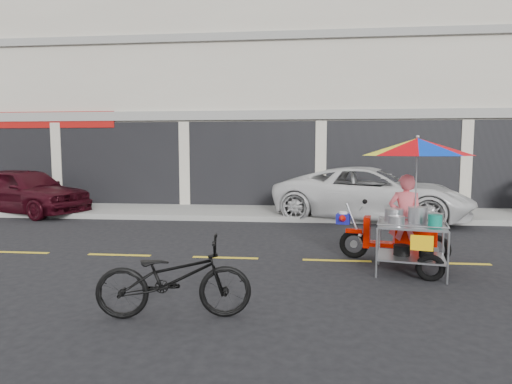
# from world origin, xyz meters

# --- Properties ---
(ground) EXTENTS (90.00, 90.00, 0.00)m
(ground) POSITION_xyz_m (0.00, 0.00, 0.00)
(ground) COLOR black
(sidewalk) EXTENTS (45.00, 3.00, 0.15)m
(sidewalk) POSITION_xyz_m (0.00, 5.50, 0.07)
(sidewalk) COLOR gray
(sidewalk) RESTS_ON ground
(shophouse_block) EXTENTS (36.00, 8.11, 10.40)m
(shophouse_block) POSITION_xyz_m (2.82, 10.59, 4.24)
(shophouse_block) COLOR beige
(shophouse_block) RESTS_ON ground
(centerline) EXTENTS (42.00, 0.10, 0.01)m
(centerline) POSITION_xyz_m (0.00, 0.00, 0.00)
(centerline) COLOR gold
(centerline) RESTS_ON ground
(maroon_sedan) EXTENTS (4.57, 2.93, 1.45)m
(maroon_sedan) POSITION_xyz_m (-9.04, 4.70, 0.72)
(maroon_sedan) COLOR black
(maroon_sedan) RESTS_ON ground
(white_pickup) EXTENTS (5.84, 3.88, 1.49)m
(white_pickup) POSITION_xyz_m (1.34, 4.70, 0.74)
(white_pickup) COLOR silver
(white_pickup) RESTS_ON ground
(near_bicycle) EXTENTS (1.86, 0.89, 0.94)m
(near_bicycle) POSITION_xyz_m (-2.10, -2.81, 0.47)
(near_bicycle) COLOR black
(near_bicycle) RESTS_ON ground
(food_vendor_rig) EXTENTS (2.16, 2.06, 2.19)m
(food_vendor_rig) POSITION_xyz_m (1.13, -0.39, 1.38)
(food_vendor_rig) COLOR black
(food_vendor_rig) RESTS_ON ground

